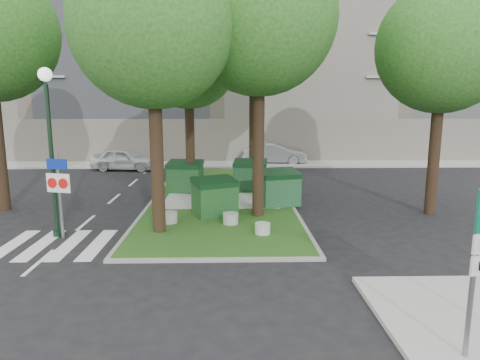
{
  "coord_description": "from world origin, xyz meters",
  "views": [
    {
      "loc": [
        0.92,
        -11.6,
        4.5
      ],
      "look_at": [
        1.24,
        1.87,
        2.0
      ],
      "focal_mm": 32.0,
      "sensor_mm": 36.0,
      "label": 1
    }
  ],
  "objects_px": {
    "dumpster_b": "(215,197)",
    "dumpster_c": "(250,175)",
    "tree_median_mid": "(190,47)",
    "dumpster_a": "(185,177)",
    "tree_median_near_left": "(155,9)",
    "tree_median_far": "(255,28)",
    "street_lamp": "(50,133)",
    "tree_street_right": "(446,34)",
    "dumpster_d": "(279,188)",
    "bollard_mid": "(231,218)",
    "tree_median_near_right": "(262,2)",
    "traffic_sign_pole": "(59,184)",
    "car_white": "(124,159)",
    "bollard_right": "(263,228)",
    "bollard_left": "(170,217)",
    "litter_bin": "(255,182)",
    "car_silver": "(275,154)"
  },
  "relations": [
    {
      "from": "dumpster_b",
      "to": "dumpster_c",
      "type": "height_order",
      "value": "dumpster_c"
    },
    {
      "from": "tree_median_mid",
      "to": "dumpster_a",
      "type": "xyz_separation_m",
      "value": [
        -0.36,
        -0.1,
        -6.12
      ]
    },
    {
      "from": "tree_median_near_left",
      "to": "tree_median_far",
      "type": "xyz_separation_m",
      "value": [
        3.7,
        9.5,
        1.0
      ]
    },
    {
      "from": "tree_median_mid",
      "to": "street_lamp",
      "type": "relative_size",
      "value": 1.8
    },
    {
      "from": "tree_street_right",
      "to": "dumpster_d",
      "type": "height_order",
      "value": "tree_street_right"
    },
    {
      "from": "tree_median_mid",
      "to": "street_lamp",
      "type": "bearing_deg",
      "value": -121.0
    },
    {
      "from": "bollard_mid",
      "to": "dumpster_d",
      "type": "bearing_deg",
      "value": 53.66
    },
    {
      "from": "tree_median_near_left",
      "to": "bollard_mid",
      "type": "height_order",
      "value": "tree_median_near_left"
    },
    {
      "from": "tree_street_right",
      "to": "dumpster_b",
      "type": "bearing_deg",
      "value": -176.61
    },
    {
      "from": "tree_median_near_right",
      "to": "tree_street_right",
      "type": "bearing_deg",
      "value": 4.09
    },
    {
      "from": "tree_street_right",
      "to": "bollard_mid",
      "type": "distance_m",
      "value": 10.67
    },
    {
      "from": "tree_median_mid",
      "to": "dumpster_d",
      "type": "xyz_separation_m",
      "value": [
        3.91,
        -2.92,
        -6.12
      ]
    },
    {
      "from": "traffic_sign_pole",
      "to": "car_white",
      "type": "bearing_deg",
      "value": 110.89
    },
    {
      "from": "dumpster_a",
      "to": "bollard_mid",
      "type": "distance_m",
      "value": 6.06
    },
    {
      "from": "dumpster_c",
      "to": "bollard_right",
      "type": "distance_m",
      "value": 7.28
    },
    {
      "from": "tree_median_mid",
      "to": "bollard_left",
      "type": "distance_m",
      "value": 8.67
    },
    {
      "from": "bollard_mid",
      "to": "bollard_left",
      "type": "bearing_deg",
      "value": 174.98
    },
    {
      "from": "bollard_left",
      "to": "bollard_mid",
      "type": "relative_size",
      "value": 0.98
    },
    {
      "from": "dumpster_a",
      "to": "dumpster_d",
      "type": "bearing_deg",
      "value": -24.21
    },
    {
      "from": "dumpster_a",
      "to": "litter_bin",
      "type": "height_order",
      "value": "dumpster_a"
    },
    {
      "from": "dumpster_c",
      "to": "dumpster_d",
      "type": "relative_size",
      "value": 0.93
    },
    {
      "from": "tree_median_near_left",
      "to": "street_lamp",
      "type": "xyz_separation_m",
      "value": [
        -3.5,
        -0.16,
        -3.83
      ]
    },
    {
      "from": "tree_median_near_left",
      "to": "bollard_left",
      "type": "relative_size",
      "value": 19.32
    },
    {
      "from": "tree_median_near_right",
      "to": "bollard_mid",
      "type": "distance_m",
      "value": 7.85
    },
    {
      "from": "dumpster_b",
      "to": "bollard_left",
      "type": "bearing_deg",
      "value": -172.4
    },
    {
      "from": "tree_median_far",
      "to": "dumpster_c",
      "type": "bearing_deg",
      "value": -97.69
    },
    {
      "from": "tree_median_mid",
      "to": "traffic_sign_pole",
      "type": "relative_size",
      "value": 3.53
    },
    {
      "from": "tree_median_near_left",
      "to": "bollard_right",
      "type": "height_order",
      "value": "tree_median_near_left"
    },
    {
      "from": "street_lamp",
      "to": "tree_median_mid",
      "type": "bearing_deg",
      "value": 59.0
    },
    {
      "from": "dumpster_d",
      "to": "car_white",
      "type": "bearing_deg",
      "value": 115.5
    },
    {
      "from": "street_lamp",
      "to": "dumpster_b",
      "type": "bearing_deg",
      "value": 22.2
    },
    {
      "from": "dumpster_a",
      "to": "street_lamp",
      "type": "bearing_deg",
      "value": -109.89
    },
    {
      "from": "tree_street_right",
      "to": "car_white",
      "type": "bearing_deg",
      "value": 143.06
    },
    {
      "from": "tree_median_near_right",
      "to": "dumpster_d",
      "type": "xyz_separation_m",
      "value": [
        0.91,
        1.58,
        -7.13
      ]
    },
    {
      "from": "tree_street_right",
      "to": "dumpster_b",
      "type": "relative_size",
      "value": 5.21
    },
    {
      "from": "tree_median_near_right",
      "to": "tree_median_mid",
      "type": "distance_m",
      "value": 5.5
    },
    {
      "from": "tree_median_mid",
      "to": "dumpster_d",
      "type": "height_order",
      "value": "tree_median_mid"
    },
    {
      "from": "bollard_right",
      "to": "litter_bin",
      "type": "xyz_separation_m",
      "value": [
        0.16,
        7.51,
        0.13
      ]
    },
    {
      "from": "car_white",
      "to": "dumpster_c",
      "type": "bearing_deg",
      "value": -124.61
    },
    {
      "from": "tree_median_near_right",
      "to": "bollard_left",
      "type": "xyz_separation_m",
      "value": [
        -3.37,
        -1.03,
        -7.67
      ]
    },
    {
      "from": "dumpster_a",
      "to": "dumpster_c",
      "type": "relative_size",
      "value": 1.03
    },
    {
      "from": "dumpster_d",
      "to": "bollard_mid",
      "type": "bearing_deg",
      "value": -142.11
    },
    {
      "from": "tree_median_near_left",
      "to": "litter_bin",
      "type": "relative_size",
      "value": 16.92
    },
    {
      "from": "litter_bin",
      "to": "traffic_sign_pole",
      "type": "bearing_deg",
      "value": -132.54
    },
    {
      "from": "dumpster_d",
      "to": "traffic_sign_pole",
      "type": "height_order",
      "value": "traffic_sign_pole"
    },
    {
      "from": "bollard_right",
      "to": "car_silver",
      "type": "bearing_deg",
      "value": 82.78
    },
    {
      "from": "bollard_right",
      "to": "car_white",
      "type": "bearing_deg",
      "value": 119.3
    },
    {
      "from": "bollard_mid",
      "to": "dumpster_c",
      "type": "bearing_deg",
      "value": 80.67
    },
    {
      "from": "street_lamp",
      "to": "dumpster_a",
      "type": "bearing_deg",
      "value": 60.96
    },
    {
      "from": "tree_median_near_left",
      "to": "street_lamp",
      "type": "height_order",
      "value": "tree_median_near_left"
    }
  ]
}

